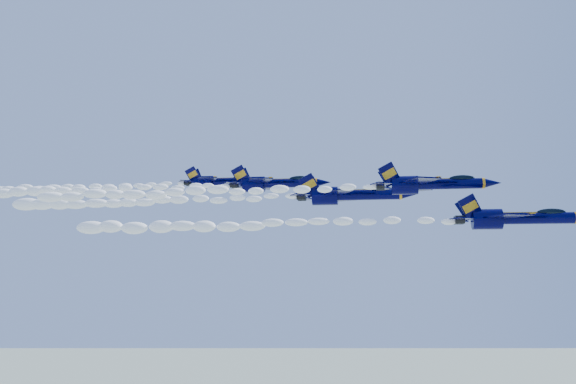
# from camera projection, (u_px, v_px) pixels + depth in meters

# --- Properties ---
(jet_lead) EXTENTS (15.34, 12.59, 5.70)m
(jet_lead) POSITION_uv_depth(u_px,v_px,m) (515.00, 218.00, 63.92)
(jet_lead) COLOR #00002F
(smoke_trail_jet_lead) EXTENTS (47.19, 1.71, 1.54)m
(smoke_trail_jet_lead) POSITION_uv_depth(u_px,v_px,m) (256.00, 224.00, 68.46)
(smoke_trail_jet_lead) COLOR white
(jet_second) EXTENTS (15.52, 12.73, 5.77)m
(jet_second) POSITION_uv_depth(u_px,v_px,m) (429.00, 184.00, 71.44)
(jet_second) COLOR #00002F
(smoke_trail_jet_second) EXTENTS (47.19, 1.73, 1.56)m
(smoke_trail_jet_second) POSITION_uv_depth(u_px,v_px,m) (201.00, 192.00, 75.99)
(smoke_trail_jet_second) COLOR white
(jet_third) EXTENTS (18.14, 14.88, 6.74)m
(jet_third) POSITION_uv_depth(u_px,v_px,m) (349.00, 195.00, 84.86)
(jet_third) COLOR #00002F
(smoke_trail_jet_third) EXTENTS (47.19, 2.02, 1.82)m
(smoke_trail_jet_third) POSITION_uv_depth(u_px,v_px,m) (152.00, 201.00, 89.57)
(smoke_trail_jet_third) COLOR white
(jet_fourth) EXTENTS (16.88, 13.84, 6.27)m
(jet_fourth) POSITION_uv_depth(u_px,v_px,m) (274.00, 183.00, 93.62)
(jet_fourth) COLOR #00002F
(smoke_trail_jet_fourth) EXTENTS (47.19, 1.88, 1.69)m
(smoke_trail_jet_fourth) POSITION_uv_depth(u_px,v_px,m) (101.00, 189.00, 98.25)
(smoke_trail_jet_fourth) COLOR white
(jet_fifth) EXTENTS (15.77, 12.94, 5.86)m
(jet_fifth) POSITION_uv_depth(u_px,v_px,m) (220.00, 181.00, 105.11)
(jet_fifth) COLOR #00002F
(smoke_trail_jet_fifth) EXTENTS (47.19, 1.76, 1.58)m
(smoke_trail_jet_fifth) POSITION_uv_depth(u_px,v_px,m) (70.00, 187.00, 109.67)
(smoke_trail_jet_fifth) COLOR white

